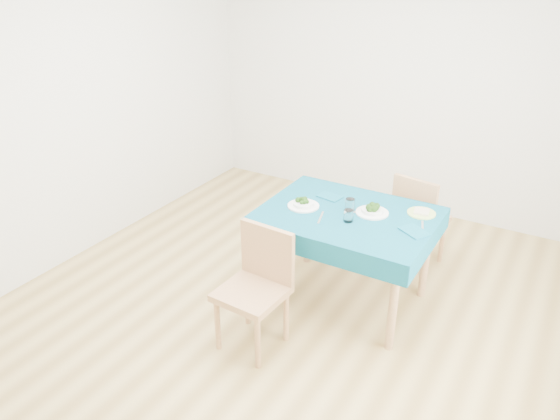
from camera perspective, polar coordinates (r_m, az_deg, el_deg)
The scene contains 16 objects.
room_shell at distance 3.64m, azimuth 0.00°, elevation 7.05°, with size 4.02×4.52×2.73m.
table at distance 4.20m, azimuth 6.82°, elevation -5.00°, with size 1.24×0.95×0.76m, color #084A60.
chair_near at distance 3.65m, azimuth -3.03°, elevation -7.43°, with size 0.42×0.46×1.04m, color #A97B4F.
chair_far at distance 4.76m, azimuth 14.58°, elevation -0.37°, with size 0.38×0.42×0.96m, color #A97B4F.
bowl_near at distance 4.08m, azimuth 2.47°, elevation 0.82°, with size 0.24×0.24×0.07m, color white, non-canonical shape.
bowl_far at distance 4.03m, azimuth 9.64°, elevation 0.12°, with size 0.24×0.24×0.07m, color white, non-canonical shape.
fork_near at distance 4.10m, azimuth 1.63°, elevation 0.43°, with size 0.02×0.16×0.00m, color silver.
knife_near at distance 3.94m, azimuth 4.27°, elevation -0.78°, with size 0.02×0.20×0.00m, color silver.
fork_far at distance 4.08m, azimuth 8.53°, elevation 0.02°, with size 0.02×0.16×0.00m, color silver.
knife_far at distance 3.92m, azimuth 14.67°, elevation -1.77°, with size 0.02×0.20×0.00m, color silver.
napkin_near at distance 4.26m, azimuth 5.22°, elevation 1.41°, with size 0.18×0.13×0.01m, color #0C546A.
napkin_far at distance 3.84m, azimuth 13.86°, elevation -2.18°, with size 0.20×0.14×0.01m, color #0C546A.
tumbler_center at distance 4.05m, azimuth 7.32°, elevation 0.57°, with size 0.07×0.07×0.09m, color white.
tumbler_side at distance 3.89m, azimuth 7.16°, elevation -0.59°, with size 0.07×0.07×0.09m, color white.
side_plate at distance 4.11m, azimuth 14.56°, elevation -0.31°, with size 0.21×0.21×0.01m, color #B9D96A.
bread_slice at distance 4.11m, azimuth 14.58°, elevation -0.15°, with size 0.11×0.11×0.02m, color beige.
Camera 1 is at (1.74, -2.96, 2.54)m, focal length 35.00 mm.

